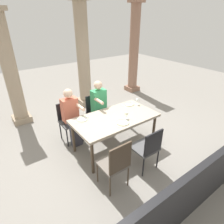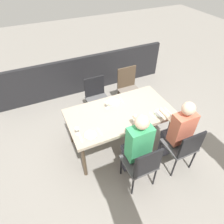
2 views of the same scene
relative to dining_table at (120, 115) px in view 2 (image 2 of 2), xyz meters
name	(u,v)px [view 2 (image 2 of 2)]	position (x,y,z in m)	size (l,w,h in m)	color
ground_plane	(119,142)	(0.00, 0.00, -0.70)	(16.00, 16.00, 0.00)	gray
dining_table	(120,115)	(0.00, 0.00, 0.00)	(1.76, 0.94, 0.76)	tan
chair_west_north	(183,146)	(-0.65, 0.89, -0.16)	(0.44, 0.44, 0.90)	#4F4F50
chair_west_south	(129,87)	(-0.65, -0.90, -0.16)	(0.44, 0.44, 0.95)	#6A6158
chair_mid_north	(142,164)	(0.08, 0.89, -0.18)	(0.44, 0.44, 0.90)	#4F4F50
chair_mid_south	(97,96)	(0.08, -0.89, -0.18)	(0.44, 0.44, 0.89)	#4F4F50
diner_woman_green	(136,145)	(0.08, 0.69, 0.01)	(0.35, 0.49, 1.32)	#3F3F4C
diner_man_white	(177,131)	(-0.65, 0.70, -0.01)	(0.35, 0.49, 1.29)	#3F3F4C
patio_railing	(85,74)	(0.00, -1.93, -0.25)	(4.16, 0.10, 0.90)	black
plate_0	(161,113)	(-0.60, 0.31, 0.08)	(0.22, 0.22, 0.02)	white
fork_0	(168,111)	(-0.75, 0.31, 0.07)	(0.02, 0.17, 0.01)	silver
spoon_0	(153,116)	(-0.45, 0.31, 0.07)	(0.02, 0.17, 0.01)	silver
plate_1	(114,102)	(-0.02, -0.29, 0.07)	(0.24, 0.24, 0.02)	silver
wine_glass_1	(107,103)	(0.15, -0.19, 0.18)	(0.07, 0.07, 0.15)	white
fork_1	(121,100)	(-0.17, -0.29, 0.07)	(0.02, 0.17, 0.01)	silver
spoon_1	(106,104)	(0.13, -0.29, 0.07)	(0.02, 0.17, 0.01)	silver
plate_2	(91,135)	(0.62, 0.28, 0.08)	(0.21, 0.21, 0.02)	silver
wine_glass_2	(77,129)	(0.79, 0.18, 0.18)	(0.07, 0.07, 0.15)	white
fork_2	(100,132)	(0.47, 0.28, 0.07)	(0.02, 0.17, 0.01)	silver
spoon_2	(81,138)	(0.77, 0.28, 0.07)	(0.02, 0.17, 0.01)	silver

